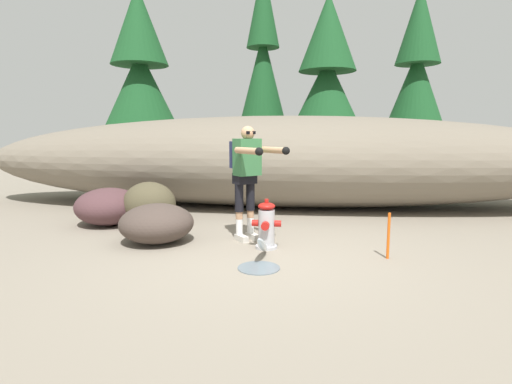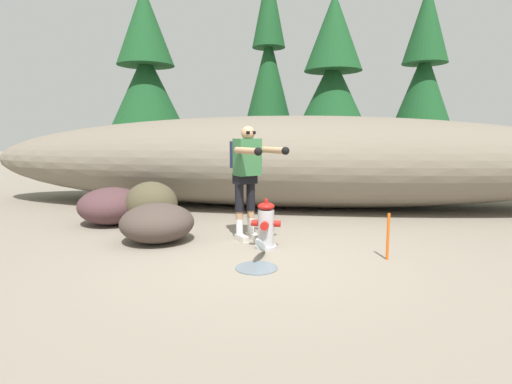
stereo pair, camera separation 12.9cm
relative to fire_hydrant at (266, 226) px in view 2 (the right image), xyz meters
name	(u,v)px [view 2 (the right image)]	position (x,y,z in m)	size (l,w,h in m)	color
ground_plane	(260,258)	(-0.03, -0.39, -0.34)	(56.00, 56.00, 0.04)	gray
dirt_embankment	(285,161)	(-0.03, 3.50, 0.67)	(13.90, 3.20, 1.98)	#756B5B
fire_hydrant	(266,226)	(0.00, 0.00, 0.00)	(0.41, 0.36, 0.70)	#B2B2B7
hydrant_water_jet	(260,251)	(0.00, -0.62, -0.18)	(0.51, 0.99, 0.43)	silver
utility_worker	(247,168)	(-0.33, 0.38, 0.77)	(0.93, 0.99, 1.70)	beige
boulder_large	(157,223)	(-1.63, 0.10, -0.03)	(1.04, 1.09, 0.58)	#473A34
boulder_mid	(111,206)	(-2.91, 1.14, 0.01)	(1.15, 1.14, 0.65)	#503336
boulder_small	(151,204)	(-2.16, 1.13, 0.07)	(0.97, 0.88, 0.77)	#4D4630
pine_tree_far_left	(146,79)	(-5.12, 7.98, 3.12)	(2.95, 2.95, 6.46)	#47331E
pine_tree_left	(269,62)	(-1.14, 9.62, 3.84)	(1.83, 1.83, 7.61)	#47331E
pine_tree_center	(333,84)	(1.13, 8.69, 2.91)	(2.96, 2.96, 6.18)	#47331E
pine_tree_right	(424,77)	(4.50, 10.66, 3.34)	(2.50, 2.50, 6.99)	#47331E
survey_stake	(388,237)	(1.60, -0.28, -0.02)	(0.04, 0.04, 0.60)	#E55914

